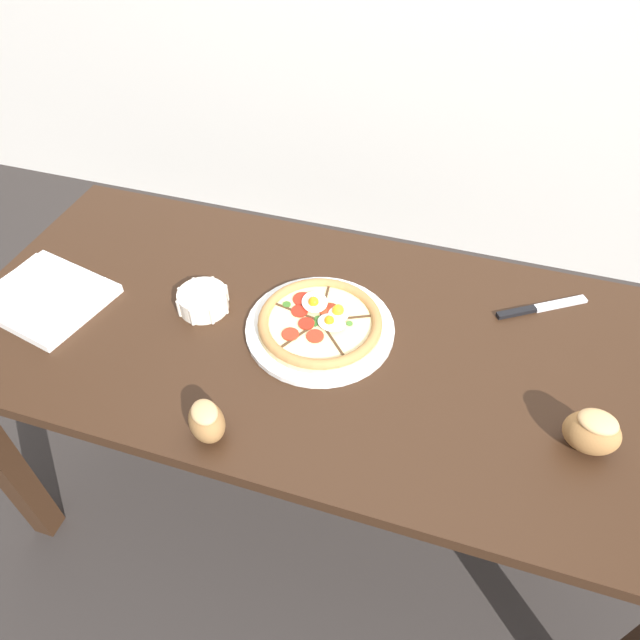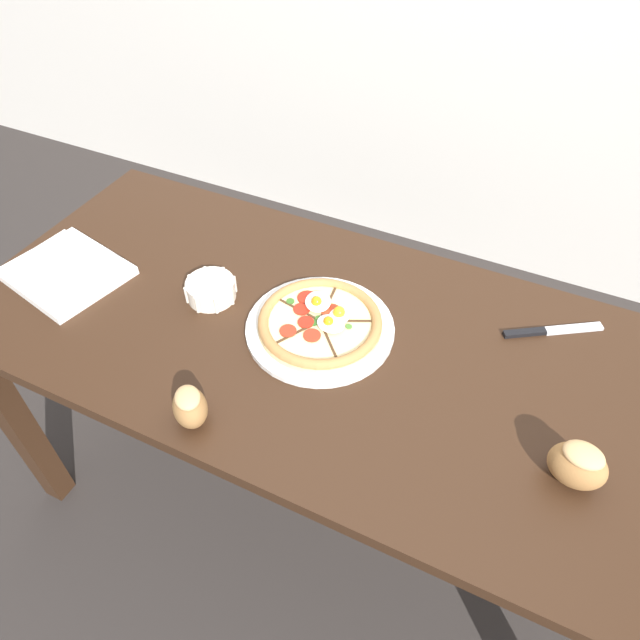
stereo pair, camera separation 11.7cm
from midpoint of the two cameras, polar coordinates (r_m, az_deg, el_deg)
The scene contains 8 objects.
ground_plane at distance 1.78m, azimuth -1.77°, elevation -17.70°, with size 12.00×12.00×0.00m, color #2D2826.
dining_table at distance 1.25m, azimuth -2.40°, elevation -4.71°, with size 1.55×0.71×0.72m.
pizza at distance 1.18m, azimuth -2.83°, elevation -0.51°, with size 0.31×0.31×0.05m.
ramekin_bowl at distance 1.26m, azimuth -14.25°, elevation 1.81°, with size 0.11×0.11×0.04m.
napkin_folded at distance 1.40m, azimuth -27.99°, elevation 2.08°, with size 0.29×0.26×0.04m.
bread_piece_near at distance 1.06m, azimuth 22.76°, elevation -10.44°, with size 0.10×0.08×0.08m.
bread_piece_mid at distance 1.03m, azimuth -14.54°, elevation -9.90°, with size 0.10×0.10×0.07m.
knife_main at distance 1.30m, azimuth 18.86°, elevation 1.07°, with size 0.19×0.13×0.01m.
Camera 1 is at (0.24, -0.77, 1.59)m, focal length 32.00 mm.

